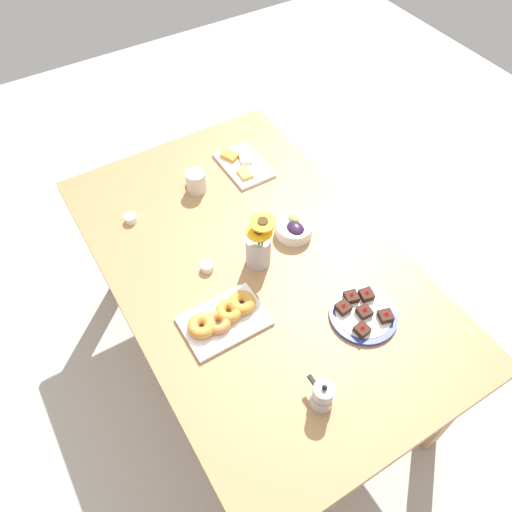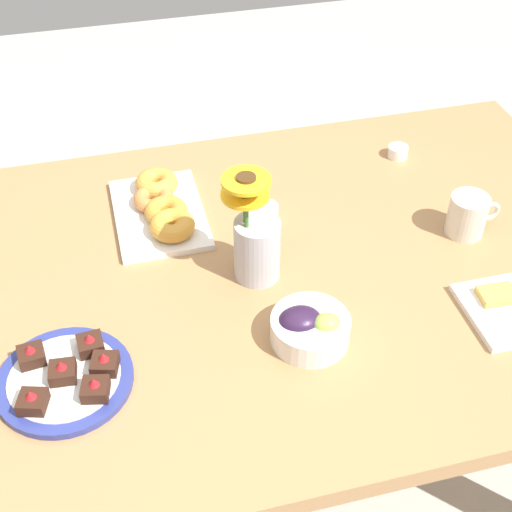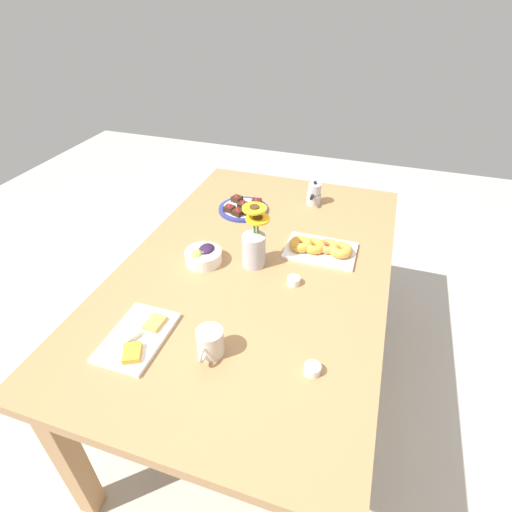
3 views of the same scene
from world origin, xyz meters
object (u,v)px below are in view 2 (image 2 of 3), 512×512
Objects in this scene: jam_cup_honey at (267,210)px; jam_cup_berry at (398,151)px; grape_bowl at (309,328)px; dessert_plate at (66,378)px; coffee_mug at (468,215)px; croissant_platter at (161,208)px; flower_vase at (255,242)px; dining_table at (256,301)px.

jam_cup_honey and jam_cup_berry have the same top height.
dessert_plate is at bearing 178.95° from grape_bowl.
coffee_mug is 0.86m from dessert_plate.
dessert_plate is (-0.45, -0.36, -0.00)m from jam_cup_honey.
coffee_mug is 0.65m from croissant_platter.
flower_vase is (-0.05, 0.19, 0.05)m from grape_bowl.
grape_bowl reaches higher than jam_cup_berry.
jam_cup_berry is (0.59, 0.09, -0.01)m from croissant_platter.
jam_cup_berry is (0.43, 0.31, 0.10)m from dining_table.
croissant_platter is 5.83× the size of jam_cup_berry.
coffee_mug is at bearing -21.92° from jam_cup_honey.
coffee_mug reaches higher than jam_cup_honey.
grape_bowl is 2.97× the size of jam_cup_honey.
croissant_platter reaches higher than dining_table.
dessert_plate is at bearing -154.25° from flower_vase.
coffee_mug is 0.81× the size of grape_bowl.
dining_table is 6.91× the size of dessert_plate.
coffee_mug is (0.46, 0.01, 0.13)m from dining_table.
dining_table is 11.21× the size of grape_bowl.
dining_table is 5.71× the size of croissant_platter.
croissant_platter is 0.28m from flower_vase.
coffee_mug is 0.48× the size of flower_vase.
flower_vase is at bearing 25.75° from dessert_plate.
coffee_mug is 0.42m from jam_cup_honey.
dessert_plate is (-0.38, -0.19, 0.10)m from dining_table.
flower_vase is at bearing -112.56° from jam_cup_honey.
jam_cup_honey is 0.21× the size of dessert_plate.
jam_cup_berry is at bearing 21.63° from jam_cup_honey.
flower_vase reaches higher than jam_cup_honey.
jam_cup_honey is (0.02, 0.36, -0.01)m from grape_bowl.
coffee_mug is at bearing 1.14° from dining_table.
croissant_platter is at bearing 115.60° from grape_bowl.
dining_table is 0.54m from jam_cup_berry.
jam_cup_berry is 0.55m from flower_vase.
jam_cup_honey reaches higher than dining_table.
dining_table is 33.33× the size of jam_cup_honey.
dessert_plate reaches higher than jam_cup_berry.
flower_vase is (-0.07, -0.18, 0.07)m from jam_cup_honey.
croissant_platter and dessert_plate have the same top height.
croissant_platter is at bearing -171.28° from jam_cup_berry.
dining_table is 0.48m from coffee_mug.
croissant_platter is at bearing 166.18° from jam_cup_honey.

